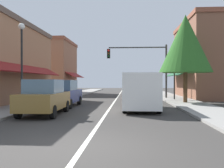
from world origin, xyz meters
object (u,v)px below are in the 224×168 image
Objects in this scene: parked_car_second_left at (63,93)px; street_lamp_right_mid at (174,64)px; traffic_signal_mast_arm at (144,61)px; street_lamp_left_near at (22,52)px; van_in_lane at (141,90)px; parked_car_nearest_left at (45,97)px; tree_right_near at (185,44)px.

parked_car_second_left is 10.40m from street_lamp_right_mid.
traffic_signal_mast_arm is 1.21× the size of street_lamp_right_mid.
street_lamp_left_near is at bearing -141.00° from street_lamp_right_mid.
van_in_lane is 0.90× the size of traffic_signal_mast_arm.
traffic_signal_mast_arm is at bearing 54.42° from parked_car_second_left.
parked_car_nearest_left is 5.53m from van_in_lane.
traffic_signal_mast_arm is at bearing 53.66° from street_lamp_left_near.
parked_car_nearest_left is 13.02m from street_lamp_right_mid.
traffic_signal_mast_arm reaches higher than street_lamp_right_mid.
van_in_lane is 9.86m from traffic_signal_mast_arm.
street_lamp_right_mid is (10.10, 8.18, -0.12)m from street_lamp_left_near.
traffic_signal_mast_arm is 6.04m from tree_right_near.
parked_car_nearest_left is 0.83× the size of street_lamp_left_near.
street_lamp_right_mid is 3.40m from tree_right_near.
traffic_signal_mast_arm is (5.86, 7.90, 2.76)m from parked_car_second_left.
street_lamp_right_mid reaches higher than van_in_lane.
van_in_lane is (5.08, -1.61, 0.27)m from parked_car_second_left.
traffic_signal_mast_arm reaches higher than parked_car_nearest_left.
street_lamp_right_mid reaches higher than parked_car_nearest_left.
traffic_signal_mast_arm is at bearing 117.07° from tree_right_near.
street_lamp_left_near is at bearing -126.34° from traffic_signal_mast_arm.
tree_right_near is at bearing 17.71° from parked_car_second_left.
parked_car_second_left is at bearing 54.45° from street_lamp_left_near.
van_in_lane is at bearing -129.94° from tree_right_near.
parked_car_second_left is at bearing 164.00° from van_in_lane.
tree_right_near reaches higher than street_lamp_left_near.
parked_car_nearest_left is 0.62× the size of tree_right_near.
parked_car_second_left is at bearing 90.47° from parked_car_nearest_left.
parked_car_second_left is at bearing -126.58° from traffic_signal_mast_arm.
tree_right_near is (8.58, 2.58, 3.61)m from parked_car_second_left.
van_in_lane is 8.30m from street_lamp_right_mid.
tree_right_near is at bearing 36.81° from parked_car_nearest_left.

